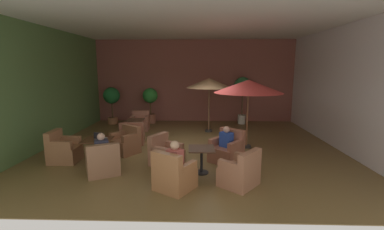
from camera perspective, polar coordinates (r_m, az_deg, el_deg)
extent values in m
cube|color=brown|center=(9.28, -0.09, -6.80)|extent=(9.95, 9.15, 0.02)
cube|color=brown|center=(13.43, 0.56, 7.28)|extent=(9.95, 0.08, 4.05)
cube|color=#547941|center=(10.32, -28.75, 5.19)|extent=(0.08, 9.15, 4.05)
cube|color=silver|center=(10.04, 29.45, 5.02)|extent=(0.08, 9.15, 4.05)
cube|color=silver|center=(8.99, -0.10, 19.02)|extent=(9.95, 9.15, 0.06)
cylinder|color=black|center=(8.30, -19.35, -9.30)|extent=(0.35, 0.35, 0.02)
cylinder|color=black|center=(8.21, -19.48, -7.29)|extent=(0.07, 0.07, 0.63)
cube|color=#502F1A|center=(8.12, -19.61, -5.04)|extent=(0.81, 0.81, 0.03)
cube|color=#926546|center=(7.33, -18.60, -10.16)|extent=(1.04, 1.04, 0.43)
cube|color=#926546|center=(6.91, -18.49, -7.67)|extent=(0.77, 0.51, 0.42)
cube|color=#926546|center=(7.24, -21.36, -7.81)|extent=(0.38, 0.59, 0.23)
cube|color=#926546|center=(7.31, -16.24, -7.35)|extent=(0.38, 0.59, 0.23)
cube|color=#8F593B|center=(8.77, -14.16, -6.53)|extent=(1.02, 1.02, 0.45)
cube|color=#8F593B|center=(8.83, -12.86, -3.48)|extent=(0.69, 0.56, 0.41)
cube|color=#8F593B|center=(8.43, -13.19, -4.80)|extent=(0.44, 0.54, 0.22)
cube|color=#8F593B|center=(8.89, -15.67, -4.14)|extent=(0.44, 0.54, 0.22)
cube|color=#97623F|center=(8.62, -25.51, -7.55)|extent=(0.79, 0.75, 0.45)
cube|color=#97623F|center=(8.64, -27.54, -4.52)|extent=(0.18, 0.74, 0.47)
cube|color=#97623F|center=(8.76, -24.59, -4.87)|extent=(0.61, 0.16, 0.24)
cube|color=#97623F|center=(8.25, -26.32, -5.89)|extent=(0.61, 0.16, 0.24)
cylinder|color=black|center=(10.89, -11.90, -4.35)|extent=(0.33, 0.33, 0.02)
cylinder|color=black|center=(10.82, -11.96, -2.79)|extent=(0.07, 0.07, 0.63)
cube|color=#4B3121|center=(10.75, -12.02, -1.05)|extent=(0.63, 0.63, 0.03)
cube|color=#9F5F4A|center=(11.82, -11.05, -2.12)|extent=(0.79, 0.78, 0.45)
cube|color=#9F5F4A|center=(12.02, -10.90, 0.08)|extent=(0.75, 0.20, 0.37)
cube|color=#9F5F4A|center=(11.67, -9.69, -0.64)|extent=(0.18, 0.58, 0.19)
cube|color=#9F5F4A|center=(11.77, -12.58, -0.65)|extent=(0.18, 0.58, 0.19)
cube|color=#985843|center=(9.86, -12.58, -4.69)|extent=(0.90, 0.84, 0.43)
cube|color=#985843|center=(9.48, -12.88, -2.75)|extent=(0.83, 0.27, 0.39)
cube|color=#985843|center=(9.87, -14.57, -2.86)|extent=(0.21, 0.59, 0.21)
cube|color=#985843|center=(9.78, -10.66, -2.82)|extent=(0.21, 0.59, 0.21)
cylinder|color=black|center=(7.07, 2.03, -12.18)|extent=(0.37, 0.37, 0.02)
cylinder|color=black|center=(6.96, 2.04, -9.85)|extent=(0.07, 0.07, 0.63)
cube|color=#4B3020|center=(6.85, 2.06, -7.22)|extent=(0.69, 0.69, 0.03)
cube|color=#9C654C|center=(7.57, -5.40, -9.15)|extent=(1.03, 1.02, 0.40)
cube|color=#9C654C|center=(7.61, -7.24, -5.72)|extent=(0.51, 0.73, 0.45)
cube|color=#9C654C|center=(7.69, -3.83, -6.51)|extent=(0.58, 0.42, 0.19)
cube|color=#9C654C|center=(7.22, -6.61, -7.65)|extent=(0.58, 0.42, 0.19)
cube|color=#A1673D|center=(6.15, -3.64, -13.57)|extent=(1.04, 1.03, 0.45)
cube|color=#A1673D|center=(5.77, -5.49, -10.35)|extent=(0.73, 0.54, 0.46)
cube|color=#A1673D|center=(6.24, -5.74, -10.03)|extent=(0.42, 0.56, 0.20)
cube|color=#A1673D|center=(5.88, -0.98, -11.26)|extent=(0.42, 0.56, 0.20)
cube|color=#A2684A|center=(6.40, 9.96, -12.74)|extent=(1.06, 1.07, 0.45)
cube|color=#A2684A|center=(6.11, 12.33, -9.55)|extent=(0.63, 0.72, 0.42)
cube|color=#A2684A|center=(6.02, 8.01, -10.80)|extent=(0.51, 0.45, 0.21)
cube|color=#A2684A|center=(6.58, 11.32, -9.09)|extent=(0.51, 0.45, 0.21)
cube|color=#9D5A43|center=(7.83, 7.29, -8.34)|extent=(1.10, 1.10, 0.45)
cube|color=#9D5A43|center=(7.94, 8.61, -4.62)|extent=(0.72, 0.64, 0.48)
cube|color=#9D5A43|center=(7.52, 9.25, -6.48)|extent=(0.49, 0.55, 0.22)
cube|color=#9D5A43|center=(7.88, 5.18, -5.62)|extent=(0.49, 0.55, 0.22)
cylinder|color=#2D2D2D|center=(9.35, 11.54, -6.57)|extent=(0.32, 0.32, 0.08)
cylinder|color=brown|center=(9.10, 11.78, 0.01)|extent=(0.06, 0.06, 2.26)
cone|color=#CC3D39|center=(8.99, 12.00, 6.06)|extent=(2.28, 2.28, 0.43)
cylinder|color=#2D2D2D|center=(11.39, 3.59, -3.37)|extent=(0.32, 0.32, 0.08)
cylinder|color=brown|center=(11.19, 3.65, 1.96)|extent=(0.06, 0.06, 2.22)
cone|color=#977049|center=(11.09, 3.70, 6.88)|extent=(1.91, 1.91, 0.40)
cylinder|color=#AD664E|center=(13.24, -8.82, -0.76)|extent=(0.46, 0.46, 0.44)
cylinder|color=brown|center=(13.15, -8.89, 1.49)|extent=(0.06, 0.06, 0.61)
sphere|color=#297A2E|center=(13.08, -8.96, 4.15)|extent=(0.72, 0.72, 0.72)
cylinder|color=beige|center=(13.14, 10.60, -0.92)|extent=(0.38, 0.38, 0.43)
cylinder|color=brown|center=(13.02, 10.70, 2.27)|extent=(0.06, 0.06, 1.04)
sphere|color=#2C6C3C|center=(12.93, 10.83, 6.14)|extent=(0.85, 0.85, 0.85)
cylinder|color=#A76642|center=(13.48, -16.61, -1.18)|extent=(0.47, 0.47, 0.30)
cylinder|color=brown|center=(13.39, -16.72, 1.02)|extent=(0.06, 0.06, 0.74)
sphere|color=#1D622C|center=(13.30, -16.88, 4.02)|extent=(0.78, 0.78, 0.78)
cube|color=#303145|center=(7.19, -18.80, -6.84)|extent=(0.40, 0.37, 0.45)
sphere|color=tan|center=(7.11, -18.94, -4.42)|extent=(0.19, 0.19, 0.19)
cube|color=#24409B|center=(7.70, 7.37, -5.25)|extent=(0.42, 0.40, 0.42)
sphere|color=tan|center=(7.63, 7.42, -3.10)|extent=(0.19, 0.19, 0.19)
cube|color=#B65148|center=(5.98, -3.69, -9.52)|extent=(0.40, 0.38, 0.47)
sphere|color=tan|center=(5.87, -3.73, -6.51)|extent=(0.21, 0.21, 0.21)
cylinder|color=white|center=(7.93, -19.25, -4.84)|extent=(0.08, 0.08, 0.11)
cube|color=#9EA0A5|center=(8.19, -18.94, -4.70)|extent=(0.35, 0.28, 0.01)
cube|color=black|center=(8.08, -19.39, -4.20)|extent=(0.31, 0.07, 0.19)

